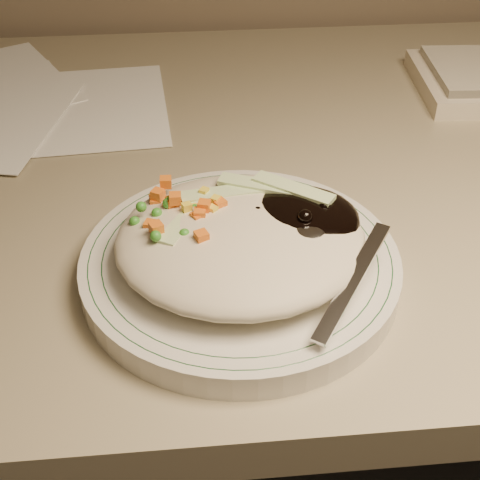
{
  "coord_description": "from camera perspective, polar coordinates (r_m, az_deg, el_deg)",
  "views": [
    {
      "loc": [
        -0.14,
        0.78,
        1.09
      ],
      "look_at": [
        -0.1,
        1.19,
        0.78
      ],
      "focal_mm": 50.0,
      "sensor_mm": 36.0,
      "label": 1
    }
  ],
  "objects": [
    {
      "name": "plate",
      "position": [
        0.53,
        0.0,
        -2.21
      ],
      "size": [
        0.25,
        0.25,
        0.02
      ],
      "primitive_type": "cylinder",
      "color": "silver",
      "rests_on": "desk"
    },
    {
      "name": "desk",
      "position": [
        0.83,
        6.02,
        -4.39
      ],
      "size": [
        1.4,
        0.7,
        0.74
      ],
      "color": "gray",
      "rests_on": "ground"
    },
    {
      "name": "plate_rim",
      "position": [
        0.52,
        0.0,
        -1.38
      ],
      "size": [
        0.24,
        0.24,
        0.0
      ],
      "color": "#144723",
      "rests_on": "plate"
    },
    {
      "name": "meal",
      "position": [
        0.51,
        0.49,
        0.47
      ],
      "size": [
        0.21,
        0.19,
        0.05
      ],
      "color": "beige",
      "rests_on": "plate"
    }
  ]
}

